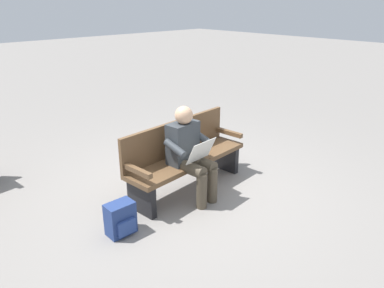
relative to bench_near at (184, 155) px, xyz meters
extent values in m
plane|color=gray|center=(-0.01, 0.07, -0.46)|extent=(40.00, 40.00, 0.00)
cube|color=brown|center=(-0.01, 0.07, -0.04)|extent=(1.83, 0.61, 0.06)
cube|color=brown|center=(0.01, -0.14, 0.22)|extent=(1.80, 0.18, 0.45)
cube|color=brown|center=(-0.85, 0.01, 0.11)|extent=(0.09, 0.48, 0.06)
cube|color=brown|center=(0.84, 0.13, 0.11)|extent=(0.09, 0.48, 0.06)
cube|color=black|center=(-0.80, 0.01, -0.26)|extent=(0.11, 0.44, 0.39)
cube|color=black|center=(0.79, 0.13, -0.26)|extent=(0.11, 0.44, 0.39)
cube|color=#33383D|center=(0.13, 0.13, 0.25)|extent=(0.41, 0.25, 0.52)
sphere|color=tan|center=(0.13, 0.15, 0.61)|extent=(0.22, 0.22, 0.22)
cylinder|color=#4C4233|center=(0.02, 0.33, 0.01)|extent=(0.18, 0.43, 0.15)
cylinder|color=#4C4233|center=(0.22, 0.35, 0.01)|extent=(0.18, 0.43, 0.15)
cylinder|color=#4C4233|center=(0.01, 0.52, -0.23)|extent=(0.13, 0.13, 0.45)
cylinder|color=#4C4233|center=(0.20, 0.54, -0.23)|extent=(0.13, 0.13, 0.45)
cylinder|color=#33383D|center=(-0.11, 0.21, 0.28)|extent=(0.11, 0.32, 0.18)
cylinder|color=#33383D|center=(0.37, 0.25, 0.28)|extent=(0.11, 0.32, 0.18)
cube|color=silver|center=(0.11, 0.43, 0.23)|extent=(0.41, 0.16, 0.27)
cube|color=navy|center=(1.20, 0.31, -0.28)|extent=(0.30, 0.20, 0.37)
cube|color=navy|center=(1.21, 0.42, -0.33)|extent=(0.21, 0.04, 0.16)
camera|label=1|loc=(2.96, 3.26, 1.90)|focal=34.39mm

